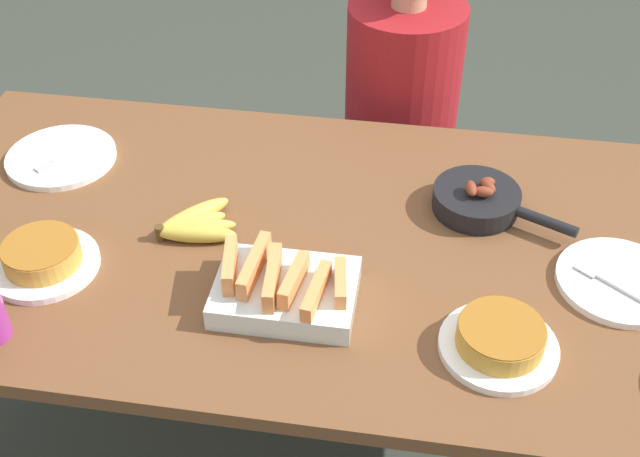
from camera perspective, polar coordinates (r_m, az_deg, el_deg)
ground_plane at (r=2.27m, az=0.00°, el=-14.72°), size 14.00×14.00×0.00m
dining_table at (r=1.78m, az=0.00°, el=-2.74°), size 1.89×0.96×0.73m
banana_bunch at (r=1.75m, az=-8.98°, el=0.22°), size 0.19×0.17×0.04m
melon_tray at (r=1.56m, az=-2.57°, el=-4.30°), size 0.28×0.20×0.10m
skillet at (r=1.81m, az=11.23°, el=2.00°), size 0.31×0.20×0.08m
frittata_plate_center at (r=1.73m, az=-19.11°, el=-1.98°), size 0.22×0.22×0.06m
frittata_plate_side at (r=1.52m, az=12.66°, el=-7.75°), size 0.22×0.22×0.06m
empty_plate_near_front at (r=1.72m, az=20.51°, el=-3.55°), size 0.25×0.25×0.02m
empty_plate_far_left at (r=2.04m, az=-17.92°, el=4.86°), size 0.26×0.26×0.02m
person_figure at (r=2.41m, az=5.57°, el=5.89°), size 0.35×0.35×1.20m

